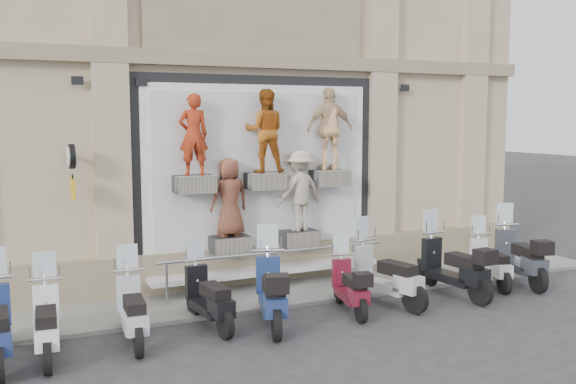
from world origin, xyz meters
name	(u,v)px	position (x,y,z in m)	size (l,w,h in m)	color
ground	(322,323)	(0.00, 0.00, 0.00)	(90.00, 90.00, 0.00)	#2E2E30
sidewalk	(275,292)	(0.00, 2.10, 0.04)	(16.00, 2.20, 0.08)	gray
building	(201,29)	(0.00, 7.00, 6.00)	(14.00, 8.60, 12.00)	#BFAA8B
shop_vitrine	(268,175)	(0.13, 2.74, 2.43)	(5.60, 0.90, 4.30)	black
guard_rail	(277,273)	(0.00, 2.00, 0.47)	(5.06, 0.10, 0.93)	#9EA0A5
clock_sign_bracket	(72,164)	(-3.90, 2.47, 2.80)	(0.10, 0.80, 1.02)	black
scooter_b	(46,309)	(-4.59, 0.27, 0.77)	(0.55, 1.89, 1.54)	white
scooter_c	(132,297)	(-3.27, 0.38, 0.76)	(0.55, 1.87, 1.52)	#A7ACB5
scooter_d	(209,285)	(-1.91, 0.61, 0.77)	(0.55, 1.89, 1.53)	black
scooter_e	(272,278)	(-0.88, 0.21, 0.86)	(0.62, 2.11, 1.72)	navy
scooter_f	(350,276)	(0.77, 0.32, 0.71)	(0.51, 1.74, 1.41)	#5B0F1E
scooter_g	(386,263)	(1.66, 0.46, 0.84)	(0.60, 2.06, 1.67)	#A9ABB0
scooter_h	(453,255)	(3.25, 0.40, 0.86)	(0.62, 2.11, 1.72)	black
scooter_i	(490,253)	(4.50, 0.69, 0.73)	(0.53, 1.81, 1.47)	silver
scooter_j	(520,246)	(5.22, 0.57, 0.86)	(0.61, 2.11, 1.71)	#2D3137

